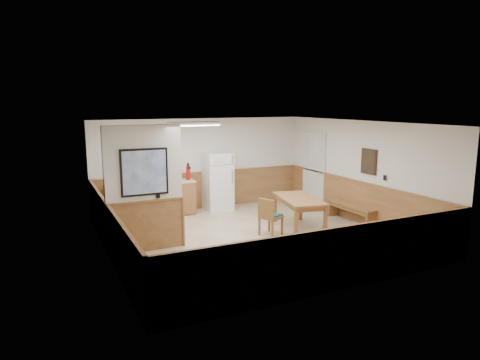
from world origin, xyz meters
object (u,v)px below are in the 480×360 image
dining_table (299,202)px  dining_bench (351,209)px  refrigerator (218,181)px  fire_extinguisher (188,172)px  dining_chair (269,214)px  soap_bottle (120,181)px

dining_table → dining_bench: size_ratio=1.16×
refrigerator → dining_bench: bearing=-45.3°
fire_extinguisher → refrigerator: bearing=20.6°
dining_bench → dining_chair: 2.38m
dining_chair → soap_bottle: bearing=111.6°
dining_table → fire_extinguisher: bearing=138.0°
refrigerator → dining_chair: 2.68m
dining_table → soap_bottle: soap_bottle is taller
dining_table → fire_extinguisher: (-1.83, 2.54, 0.44)m
refrigerator → fire_extinguisher: refrigerator is taller
dining_chair → soap_bottle: size_ratio=4.33×
dining_table → fire_extinguisher: 3.16m
dining_table → soap_bottle: bearing=157.1°
dining_bench → fire_extinguisher: 4.29m
refrigerator → dining_table: bearing=-67.6°
soap_bottle → dining_bench: bearing=-27.1°
dining_bench → fire_extinguisher: (-3.32, 2.61, 0.76)m
dining_bench → fire_extinguisher: bearing=141.0°
dining_chair → soap_bottle: 3.86m
dining_bench → soap_bottle: 5.77m
refrigerator → dining_table: size_ratio=0.92×
fire_extinguisher → soap_bottle: bearing=-158.3°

